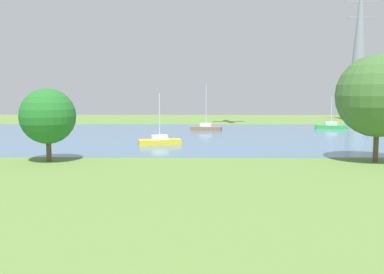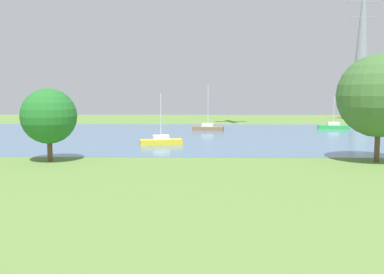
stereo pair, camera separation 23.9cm
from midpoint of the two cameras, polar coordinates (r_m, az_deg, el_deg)
name	(u,v)px [view 1 (the left image)]	position (r m, az deg, el deg)	size (l,w,h in m)	color
ground_plane	(182,174)	(31.93, -1.55, -4.94)	(160.00, 160.00, 0.00)	olive
water_surface	(189,135)	(59.64, -0.51, 0.22)	(140.00, 40.00, 0.02)	#4D7297
sailboat_brown	(206,128)	(67.08, 1.78, 1.26)	(5.01, 2.50, 7.10)	brown
sailboat_green	(331,126)	(73.42, 17.84, 1.38)	(4.97, 2.18, 5.25)	green
sailboat_yellow	(160,141)	(49.32, -4.44, -0.51)	(5.01, 2.54, 5.90)	yellow
tree_east_near	(48,116)	(39.23, -18.74, 2.61)	(4.79, 4.79, 6.36)	brown
tree_west_near	(378,96)	(40.19, 23.27, 5.04)	(7.11, 7.11, 9.28)	brown
electricity_pylon	(359,47)	(94.94, 21.21, 11.01)	(6.40, 4.40, 29.80)	gray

